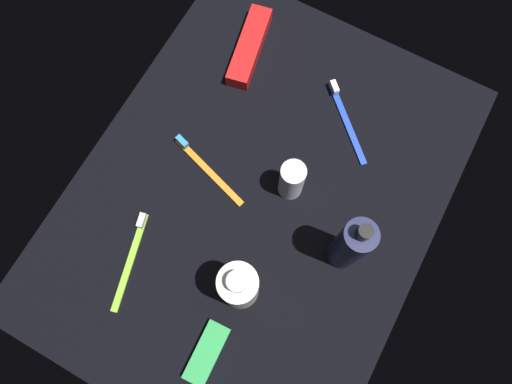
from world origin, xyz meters
TOP-DOWN VIEW (x-y plane):
  - ground_plane at (0.00, 0.00)cm, footprint 84.00×64.00cm
  - lotion_bottle at (-2.06, -18.59)cm, footprint 5.33×5.33cm
  - bodywash_bottle at (-16.40, -5.86)cm, footprint 6.43×6.43cm
  - deodorant_stick at (4.43, -4.79)cm, footprint 4.48×4.48cm
  - toothbrush_lime at (-20.39, 14.19)cm, footprint 17.72×5.70cm
  - toothbrush_blue at (22.25, -7.61)cm, footprint 13.21×13.93cm
  - toothbrush_orange at (0.52, 11.19)cm, footprint 6.50×17.54cm
  - toothpaste_box_red at (26.40, 15.95)cm, footprint 18.13×7.84cm
  - snack_bar_green at (-28.26, -5.99)cm, footprint 10.59×4.52cm

SIDE VIEW (x-z plane):
  - ground_plane at x=0.00cm, z-range -1.20..0.00cm
  - toothbrush_lime at x=-20.39cm, z-range -0.44..1.66cm
  - toothbrush_blue at x=22.25cm, z-range -0.44..1.66cm
  - toothbrush_orange at x=0.52cm, z-range -0.44..1.66cm
  - snack_bar_green at x=-28.26cm, z-range 0.00..1.50cm
  - toothpaste_box_red at x=26.40cm, z-range 0.00..3.20cm
  - deodorant_stick at x=4.43cm, z-range 0.00..10.02cm
  - bodywash_bottle at x=-16.40cm, z-range -0.80..15.76cm
  - lotion_bottle at x=-2.06cm, z-range -1.13..19.58cm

